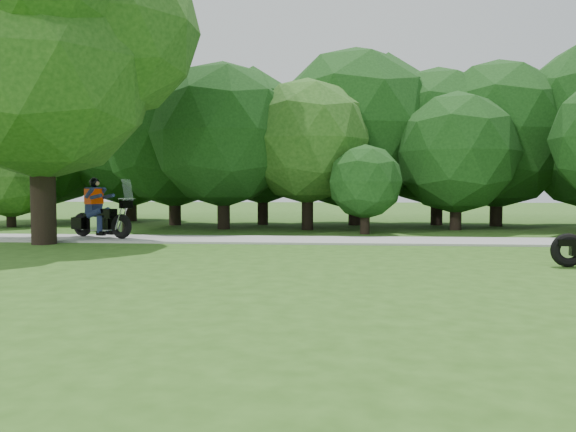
{
  "coord_description": "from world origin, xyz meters",
  "views": [
    {
      "loc": [
        -2.25,
        -8.74,
        1.63
      ],
      "look_at": [
        -3.34,
        4.18,
        0.95
      ],
      "focal_mm": 35.0,
      "sensor_mm": 36.0,
      "label": 1
    }
  ],
  "objects": [
    {
      "name": "ground",
      "position": [
        0.0,
        0.0,
        0.0
      ],
      "size": [
        100.0,
        100.0,
        0.0
      ],
      "primitive_type": "plane",
      "color": "#2A4E16",
      "rests_on": "ground"
    },
    {
      "name": "walkway",
      "position": [
        0.0,
        8.0,
        0.03
      ],
      "size": [
        60.0,
        2.2,
        0.06
      ],
      "primitive_type": "cube",
      "color": "#979792",
      "rests_on": "ground"
    },
    {
      "name": "touring_motorcycle",
      "position": [
        -9.57,
        8.01,
        0.73
      ],
      "size": [
        2.3,
        1.43,
        1.85
      ],
      "rotation": [
        0.0,
        0.0,
        -0.42
      ],
      "color": "black",
      "rests_on": "walkway"
    },
    {
      "name": "tree_line",
      "position": [
        0.89,
        14.82,
        3.68
      ],
      "size": [
        39.64,
        12.15,
        7.55
      ],
      "color": "black",
      "rests_on": "ground"
    },
    {
      "name": "big_tree_west",
      "position": [
        -10.54,
        6.85,
        5.76
      ],
      "size": [
        8.64,
        6.56,
        9.96
      ],
      "color": "black",
      "rests_on": "ground"
    }
  ]
}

